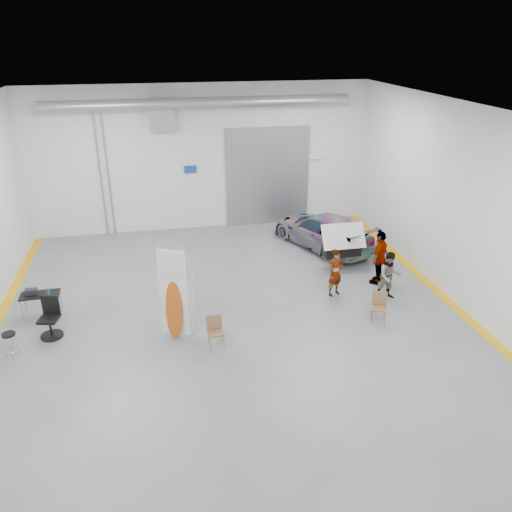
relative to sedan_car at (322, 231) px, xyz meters
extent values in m
plane|color=slate|center=(-4.32, -4.89, -0.66)|extent=(16.00, 16.00, 0.00)
cube|color=silver|center=(2.68, -4.89, 2.34)|extent=(0.02, 16.00, 6.00)
cube|color=silver|center=(-4.32, 3.11, 2.34)|extent=(14.00, 0.02, 6.00)
cube|color=silver|center=(-4.32, -12.89, 2.34)|extent=(14.00, 0.02, 6.00)
cube|color=white|center=(-4.32, -4.89, 5.34)|extent=(14.00, 16.00, 0.02)
cube|color=#92959B|center=(-1.52, 3.03, 1.44)|extent=(3.60, 0.12, 4.20)
cube|color=gray|center=(-5.82, 3.03, 4.14)|extent=(1.00, 0.50, 1.20)
cylinder|color=gray|center=(-4.32, 2.51, 4.64)|extent=(11.90, 0.44, 0.44)
cube|color=#123D98|center=(-4.82, 3.03, 1.94)|extent=(0.50, 0.04, 0.30)
cube|color=white|center=(0.48, 3.03, 2.24)|extent=(0.70, 0.04, 0.25)
cylinder|color=gray|center=(-8.12, 3.03, 1.84)|extent=(0.08, 0.08, 5.00)
cylinder|color=gray|center=(-8.42, 3.03, 1.84)|extent=(0.08, 0.08, 5.00)
cube|color=#DA9B0C|center=(2.53, -4.89, -0.66)|extent=(0.30, 16.00, 0.01)
imported|color=silver|center=(0.00, 0.00, 0.00)|extent=(3.54, 4.94, 1.33)
imported|color=#865849|center=(-0.86, -3.89, 0.13)|extent=(0.68, 0.58, 1.58)
imported|color=slate|center=(0.72, -4.45, 0.13)|extent=(0.84, 0.69, 1.59)
imported|color=brown|center=(0.85, -3.38, 0.28)|extent=(1.09, 1.08, 1.88)
cube|color=white|center=(-5.95, -5.34, 0.28)|extent=(0.75, 0.33, 1.69)
ellipsoid|color=orange|center=(-5.95, -5.41, 0.23)|extent=(0.52, 0.38, 1.78)
cube|color=white|center=(-5.95, -5.36, 1.54)|extent=(0.73, 0.31, 0.89)
cylinder|color=white|center=(-6.28, -5.34, 0.75)|extent=(0.02, 0.02, 2.82)
cylinder|color=white|center=(-5.62, -5.34, 0.75)|extent=(0.02, 0.02, 2.82)
cube|color=brown|center=(-5.00, -6.06, -0.21)|extent=(0.45, 0.43, 0.04)
cube|color=brown|center=(-5.00, -5.87, 0.02)|extent=(0.42, 0.11, 0.40)
cube|color=brown|center=(-0.17, -5.74, -0.20)|extent=(0.55, 0.54, 0.04)
cube|color=brown|center=(-0.17, -5.54, 0.03)|extent=(0.43, 0.24, 0.41)
cylinder|color=black|center=(-10.30, -5.42, 0.02)|extent=(0.34, 0.34, 0.05)
torus|color=silver|center=(-10.30, -5.42, -0.44)|extent=(0.36, 0.36, 0.02)
cylinder|color=gray|center=(-10.42, -3.59, -0.33)|extent=(0.03, 0.03, 0.68)
cylinder|color=gray|center=(-9.38, -3.59, -0.33)|extent=(0.03, 0.03, 0.68)
cylinder|color=gray|center=(-10.42, -3.12, -0.33)|extent=(0.03, 0.03, 0.68)
cylinder|color=gray|center=(-9.38, -3.12, -0.33)|extent=(0.03, 0.03, 0.68)
cube|color=black|center=(-9.90, -3.36, 0.03)|extent=(1.14, 0.59, 0.04)
cylinder|color=#1A559C|center=(-9.62, -3.45, 0.15)|extent=(0.08, 0.08, 0.21)
cube|color=black|center=(-10.13, -3.31, 0.13)|extent=(0.33, 0.21, 0.17)
cylinder|color=black|center=(-9.45, -4.65, -0.62)|extent=(0.62, 0.62, 0.04)
cylinder|color=black|center=(-9.45, -4.65, -0.35)|extent=(0.07, 0.07, 0.53)
cube|color=black|center=(-9.45, -4.65, -0.09)|extent=(0.62, 0.62, 0.08)
cube|color=black|center=(-9.45, -4.41, 0.24)|extent=(0.49, 0.18, 0.55)
cube|color=silver|center=(0.00, -2.04, 0.68)|extent=(1.55, 0.94, 0.04)
camera|label=1|loc=(-6.21, -17.36, 7.17)|focal=35.00mm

